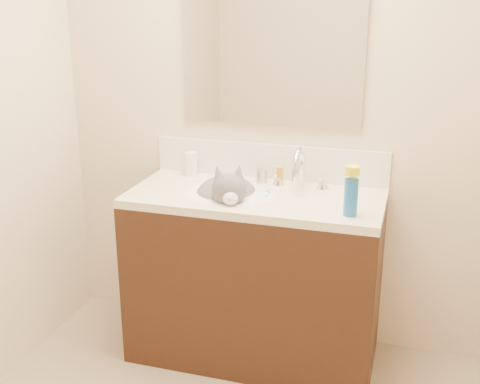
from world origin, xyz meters
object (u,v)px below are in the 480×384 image
Objects in this scene: faucet at (299,172)px; cat at (227,197)px; pill_bottle at (191,164)px; amber_bottle at (280,175)px; vanity_cabinet at (254,280)px; silver_jar at (262,176)px; basin at (229,208)px; spray_can at (351,197)px.

faucet is 0.37m from cat.
amber_bottle is at bearing -2.08° from pill_bottle.
vanity_cabinet is 0.52m from silver_jar.
basin is at bearing -68.26° from cat.
spray_can is at bearing -46.25° from faucet.
faucet reaches higher than silver_jar.
pill_bottle is at bearing 117.86° from cat.
pill_bottle is (-0.28, 0.23, 0.13)m from basin.
cat is 0.62m from spray_can.
pill_bottle is 0.75× the size of spray_can.
spray_can is at bearing -22.65° from pill_bottle.
spray_can reaches higher than basin.
silver_jar is at bearing 37.60° from cat.
cat is (-0.31, -0.15, -0.11)m from faucet.
basin is at bearing -39.48° from pill_bottle.
amber_bottle is 0.55× the size of spray_can.
cat is 3.75× the size of pill_bottle.
silver_jar is (0.10, 0.22, 0.10)m from basin.
spray_can is (0.28, -0.30, -0.01)m from faucet.
pill_bottle reaches higher than basin.
spray_can reaches higher than amber_bottle.
amber_bottle reaches higher than vanity_cabinet.
faucet is 0.59m from pill_bottle.
basin is 6.76× the size of silver_jar.
silver_jar is at bearing 144.23° from spray_can.
amber_bottle is (0.21, 0.20, 0.07)m from cat.
cat reaches higher than spray_can.
faucet is at bearing 37.29° from vanity_cabinet.
spray_can is at bearing -41.57° from amber_bottle.
cat is 0.24m from silver_jar.
faucet is 0.12m from amber_bottle.
spray_can reaches higher than vanity_cabinet.
faucet is 3.13× the size of amber_bottle.
faucet is (0.18, 0.14, 0.54)m from vanity_cabinet.
silver_jar is 0.10m from amber_bottle.
cat is at bearing -119.39° from silver_jar.
faucet reaches higher than spray_can.
spray_can is at bearing -18.86° from vanity_cabinet.
cat is at bearing 134.74° from basin.
basin is 0.31m from amber_bottle.
pill_bottle is 0.48m from amber_bottle.
basin is at bearing -165.96° from vanity_cabinet.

